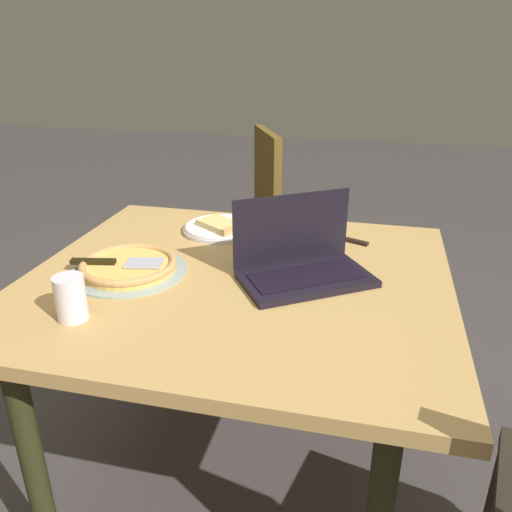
# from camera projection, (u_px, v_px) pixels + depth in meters

# --- Properties ---
(ground_plane) EXTENTS (12.00, 12.00, 0.00)m
(ground_plane) POSITION_uv_depth(u_px,v_px,m) (241.00, 475.00, 1.73)
(ground_plane) COLOR #433D3D
(dining_table) EXTENTS (1.16, 1.04, 0.74)m
(dining_table) POSITION_uv_depth(u_px,v_px,m) (238.00, 303.00, 1.47)
(dining_table) COLOR tan
(dining_table) RESTS_ON ground_plane
(laptop) EXTENTS (0.40, 0.37, 0.22)m
(laptop) POSITION_uv_depth(u_px,v_px,m) (301.00, 261.00, 1.41)
(laptop) COLOR black
(laptop) RESTS_ON dining_table
(pizza_plate) EXTENTS (0.25, 0.25, 0.04)m
(pizza_plate) POSITION_uv_depth(u_px,v_px,m) (220.00, 228.00, 1.75)
(pizza_plate) COLOR white
(pizza_plate) RESTS_ON dining_table
(pizza_tray) EXTENTS (0.33, 0.33, 0.04)m
(pizza_tray) POSITION_uv_depth(u_px,v_px,m) (128.00, 266.00, 1.45)
(pizza_tray) COLOR #93A49E
(pizza_tray) RESTS_ON dining_table
(table_knife) EXTENTS (0.23, 0.11, 0.01)m
(table_knife) POSITION_uv_depth(u_px,v_px,m) (341.00, 238.00, 1.69)
(table_knife) COLOR #B0C5BD
(table_knife) RESTS_ON dining_table
(drink_cup) EXTENTS (0.07, 0.07, 0.11)m
(drink_cup) POSITION_uv_depth(u_px,v_px,m) (71.00, 298.00, 1.20)
(drink_cup) COLOR white
(drink_cup) RESTS_ON dining_table
(chair_far) EXTENTS (0.52, 0.52, 0.96)m
(chair_far) POSITION_uv_depth(u_px,v_px,m) (246.00, 221.00, 2.45)
(chair_far) COLOR brown
(chair_far) RESTS_ON ground_plane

